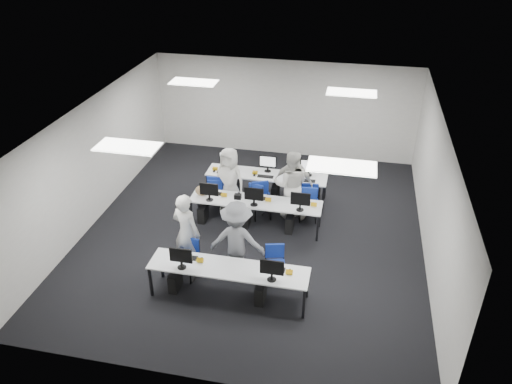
% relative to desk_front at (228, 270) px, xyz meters
% --- Properties ---
extents(room, '(9.00, 9.02, 3.00)m').
position_rel_desk_front_xyz_m(room, '(0.00, 2.40, 0.82)').
color(room, black).
rests_on(room, ground).
extents(ceiling_panels, '(5.20, 4.60, 0.02)m').
position_rel_desk_front_xyz_m(ceiling_panels, '(0.00, 2.40, 2.30)').
color(ceiling_panels, white).
rests_on(ceiling_panels, room).
extents(desk_front, '(3.20, 0.70, 0.73)m').
position_rel_desk_front_xyz_m(desk_front, '(0.00, 0.00, 0.00)').
color(desk_front, silver).
rests_on(desk_front, ground).
extents(desk_mid, '(3.20, 0.70, 0.73)m').
position_rel_desk_front_xyz_m(desk_mid, '(0.00, 2.60, 0.00)').
color(desk_mid, silver).
rests_on(desk_mid, ground).
extents(desk_back, '(3.20, 0.70, 0.73)m').
position_rel_desk_front_xyz_m(desk_back, '(0.00, 4.00, 0.00)').
color(desk_back, silver).
rests_on(desk_back, ground).
extents(equipment_front, '(2.51, 0.41, 1.19)m').
position_rel_desk_front_xyz_m(equipment_front, '(-0.19, -0.02, -0.32)').
color(equipment_front, '#0B3D96').
rests_on(equipment_front, desk_front).
extents(equipment_mid, '(2.91, 0.41, 1.19)m').
position_rel_desk_front_xyz_m(equipment_mid, '(-0.19, 2.58, -0.32)').
color(equipment_mid, white).
rests_on(equipment_mid, desk_mid).
extents(equipment_back, '(2.91, 0.41, 1.19)m').
position_rel_desk_front_xyz_m(equipment_back, '(0.19, 4.02, -0.32)').
color(equipment_back, white).
rests_on(equipment_back, desk_back).
extents(chair_0, '(0.52, 0.55, 0.87)m').
position_rel_desk_front_xyz_m(chair_0, '(-1.03, 0.46, -0.41)').
color(chair_0, navy).
rests_on(chair_0, ground).
extents(chair_1, '(0.51, 0.54, 0.84)m').
position_rel_desk_front_xyz_m(chair_1, '(0.83, 0.64, -0.41)').
color(chair_1, navy).
rests_on(chair_1, ground).
extents(chair_2, '(0.49, 0.51, 0.82)m').
position_rel_desk_front_xyz_m(chair_2, '(-1.17, 3.09, -0.42)').
color(chair_2, navy).
rests_on(chair_2, ground).
extents(chair_3, '(0.59, 0.61, 0.90)m').
position_rel_desk_front_xyz_m(chair_3, '(0.05, 3.10, -0.40)').
color(chair_3, navy).
rests_on(chair_3, ground).
extents(chair_4, '(0.47, 0.51, 0.90)m').
position_rel_desk_front_xyz_m(chair_4, '(1.23, 3.24, -0.40)').
color(chair_4, navy).
rests_on(chair_4, ground).
extents(chair_5, '(0.45, 0.49, 0.88)m').
position_rel_desk_front_xyz_m(chair_5, '(-1.23, 3.50, -0.40)').
color(chair_5, navy).
rests_on(chair_5, ground).
extents(chair_6, '(0.51, 0.54, 0.85)m').
position_rel_desk_front_xyz_m(chair_6, '(-0.07, 3.38, -0.41)').
color(chair_6, navy).
rests_on(chair_6, ground).
extents(chair_7, '(0.48, 0.52, 0.92)m').
position_rel_desk_front_xyz_m(chair_7, '(1.20, 3.38, -0.39)').
color(chair_7, navy).
rests_on(chair_7, ground).
extents(handbag, '(0.36, 0.27, 0.26)m').
position_rel_desk_front_xyz_m(handbag, '(-1.35, 2.61, 0.18)').
color(handbag, olive).
rests_on(handbag, desk_mid).
extents(student_0, '(0.78, 0.64, 1.84)m').
position_rel_desk_front_xyz_m(student_0, '(-1.10, 0.74, 0.24)').
color(student_0, beige).
rests_on(student_0, ground).
extents(student_1, '(0.94, 0.77, 1.81)m').
position_rel_desk_front_xyz_m(student_1, '(0.76, 3.27, 0.22)').
color(student_1, beige).
rests_on(student_1, ground).
extents(student_2, '(0.96, 0.76, 1.73)m').
position_rel_desk_front_xyz_m(student_2, '(-0.81, 3.27, 0.18)').
color(student_2, beige).
rests_on(student_2, ground).
extents(student_3, '(1.05, 0.55, 1.71)m').
position_rel_desk_front_xyz_m(student_3, '(0.80, 3.46, 0.18)').
color(student_3, beige).
rests_on(student_3, ground).
extents(photographer, '(1.18, 0.71, 1.79)m').
position_rel_desk_front_xyz_m(photographer, '(0.00, 0.70, 0.22)').
color(photographer, slate).
rests_on(photographer, ground).
extents(dslr_camera, '(0.15, 0.19, 0.10)m').
position_rel_desk_front_xyz_m(dslr_camera, '(-0.00, 0.88, 1.17)').
color(dslr_camera, black).
rests_on(dslr_camera, photographer).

